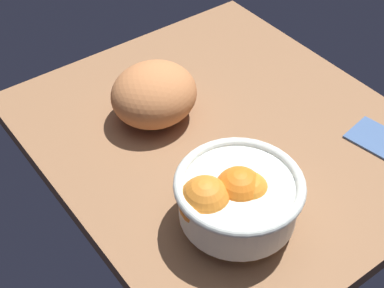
% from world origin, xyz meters
% --- Properties ---
extents(ground_plane, '(0.73, 0.64, 0.03)m').
position_xyz_m(ground_plane, '(0.00, 0.00, -0.01)').
color(ground_plane, '#8F6341').
extents(fruit_bowl, '(0.20, 0.20, 0.11)m').
position_xyz_m(fruit_bowl, '(0.18, -0.13, 0.06)').
color(fruit_bowl, white).
rests_on(fruit_bowl, ground).
extents(bread_loaf, '(0.17, 0.18, 0.11)m').
position_xyz_m(bread_loaf, '(-0.11, -0.08, 0.05)').
color(bread_loaf, '#CB7C48').
rests_on(bread_loaf, ground).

